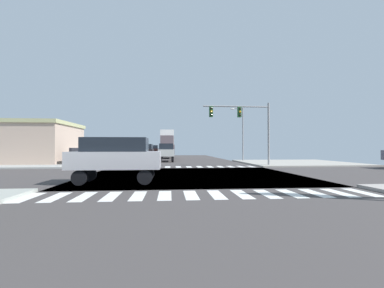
{
  "coord_description": "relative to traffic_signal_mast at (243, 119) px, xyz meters",
  "views": [
    {
      "loc": [
        -1.57,
        -17.31,
        1.83
      ],
      "look_at": [
        0.91,
        11.57,
        2.23
      ],
      "focal_mm": 24.4,
      "sensor_mm": 36.0,
      "label": 1
    }
  ],
  "objects": [
    {
      "name": "ground",
      "position": [
        -5.6,
        -7.68,
        -4.65
      ],
      "size": [
        90.0,
        90.0,
        0.05
      ],
      "color": "#3F3A3A"
    },
    {
      "name": "sidewalk_corner_ne",
      "position": [
        7.4,
        4.32,
        -4.56
      ],
      "size": [
        12.0,
        12.0,
        0.14
      ],
      "color": "#A09B91",
      "rests_on": "ground"
    },
    {
      "name": "sidewalk_corner_nw",
      "position": [
        -18.6,
        4.32,
        -4.56
      ],
      "size": [
        12.0,
        12.0,
        0.14
      ],
      "color": "#9C9C97",
      "rests_on": "ground"
    },
    {
      "name": "crosswalk_near",
      "position": [
        -5.85,
        -14.98,
        -4.62
      ],
      "size": [
        13.5,
        2.0,
        0.01
      ],
      "color": "silver",
      "rests_on": "ground"
    },
    {
      "name": "crosswalk_far",
      "position": [
        -5.85,
        -0.38,
        -4.62
      ],
      "size": [
        13.5,
        2.0,
        0.01
      ],
      "color": "silver",
      "rests_on": "ground"
    },
    {
      "name": "traffic_signal_mast",
      "position": [
        0.0,
        0.0,
        0.0
      ],
      "size": [
        6.64,
        0.55,
        6.26
      ],
      "color": "gray",
      "rests_on": "ground"
    },
    {
      "name": "street_lamp",
      "position": [
        2.14,
        8.48,
        -0.34
      ],
      "size": [
        1.78,
        0.32,
        7.06
      ],
      "color": "gray",
      "rests_on": "ground"
    },
    {
      "name": "bank_building",
      "position": [
        -23.52,
        6.16,
        -2.27
      ],
      "size": [
        11.9,
        9.02,
        4.69
      ],
      "color": "tan",
      "rests_on": "ground"
    },
    {
      "name": "suv_nearside_1",
      "position": [
        -9.95,
        -11.18,
        -3.23
      ],
      "size": [
        4.6,
        1.96,
        2.34
      ],
      "rotation": [
        0.0,
        0.0,
        1.57
      ],
      "color": "black",
      "rests_on": "ground"
    },
    {
      "name": "pickup_farside_1",
      "position": [
        -7.6,
        9.19,
        -3.34
      ],
      "size": [
        2.0,
        5.1,
        2.35
      ],
      "rotation": [
        0.0,
        0.0,
        3.14
      ],
      "color": "black",
      "rests_on": "ground"
    },
    {
      "name": "suv_queued_2",
      "position": [
        -10.6,
        32.72,
        -3.23
      ],
      "size": [
        1.96,
        4.6,
        2.34
      ],
      "rotation": [
        0.0,
        0.0,
        3.14
      ],
      "color": "black",
      "rests_on": "ground"
    },
    {
      "name": "suv_trailing_3",
      "position": [
        -10.6,
        14.08,
        -3.23
      ],
      "size": [
        1.96,
        4.6,
        2.34
      ],
      "rotation": [
        0.0,
        0.0,
        3.14
      ],
      "color": "black",
      "rests_on": "ground"
    },
    {
      "name": "box_truck_outer_1",
      "position": [
        -7.6,
        19.92,
        -2.06
      ],
      "size": [
        2.4,
        7.2,
        4.85
      ],
      "rotation": [
        0.0,
        0.0,
        3.14
      ],
      "color": "black",
      "rests_on": "ground"
    },
    {
      "name": "suv_inner_4",
      "position": [
        -7.6,
        28.34,
        -3.23
      ],
      "size": [
        1.96,
        4.6,
        2.34
      ],
      "rotation": [
        0.0,
        0.0,
        3.14
      ],
      "color": "black",
      "rests_on": "ground"
    }
  ]
}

